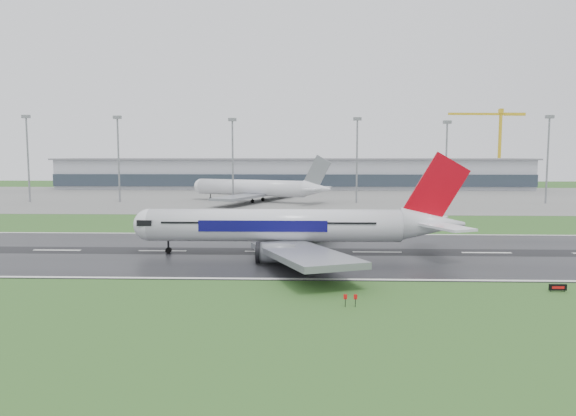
{
  "coord_description": "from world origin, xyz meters",
  "views": [
    {
      "loc": [
        6.71,
        -97.69,
        18.16
      ],
      "look_at": [
        3.13,
        12.0,
        7.0
      ],
      "focal_mm": 33.33,
      "sensor_mm": 36.0,
      "label": 1
    }
  ],
  "objects": [
    {
      "name": "floodmast_2",
      "position": [
        -20.24,
        100.0,
        15.04
      ],
      "size": [
        0.64,
        0.64,
        30.07
      ],
      "primitive_type": "cylinder",
      "color": "gray",
      "rests_on": "ground"
    },
    {
      "name": "parked_airliner",
      "position": [
        -11.73,
        103.0,
        8.58
      ],
      "size": [
        74.14,
        71.97,
        16.99
      ],
      "primitive_type": null,
      "rotation": [
        0.0,
        0.0,
        -0.39
      ],
      "color": "silver",
      "rests_on": "apron"
    },
    {
      "name": "floodmast_5",
      "position": [
        94.69,
        100.0,
        15.42
      ],
      "size": [
        0.64,
        0.64,
        30.85
      ],
      "primitive_type": "cylinder",
      "color": "gray",
      "rests_on": "ground"
    },
    {
      "name": "main_airliner",
      "position": [
        5.39,
        -2.24,
        8.9
      ],
      "size": [
        59.65,
        56.82,
        17.59
      ],
      "primitive_type": null,
      "rotation": [
        0.0,
        0.0,
        0.0
      ],
      "color": "silver",
      "rests_on": "runway"
    },
    {
      "name": "floodmast_3",
      "position": [
        25.61,
        100.0,
        15.12
      ],
      "size": [
        0.64,
        0.64,
        30.24
      ],
      "primitive_type": "cylinder",
      "color": "gray",
      "rests_on": "ground"
    },
    {
      "name": "floodmast_4",
      "position": [
        58.16,
        100.0,
        14.5
      ],
      "size": [
        0.64,
        0.64,
        29.0
      ],
      "primitive_type": "cylinder",
      "color": "gray",
      "rests_on": "ground"
    },
    {
      "name": "terminal",
      "position": [
        0.0,
        185.0,
        7.5
      ],
      "size": [
        240.0,
        36.0,
        15.0
      ],
      "primitive_type": "cube",
      "color": "#999BA4",
      "rests_on": "ground"
    },
    {
      "name": "runway",
      "position": [
        0.0,
        0.0,
        0.05
      ],
      "size": [
        400.0,
        45.0,
        0.1
      ],
      "primitive_type": "cube",
      "color": "black",
      "rests_on": "ground"
    },
    {
      "name": "floodmast_0",
      "position": [
        -97.37,
        100.0,
        15.68
      ],
      "size": [
        0.64,
        0.64,
        31.35
      ],
      "primitive_type": "cylinder",
      "color": "gray",
      "rests_on": "ground"
    },
    {
      "name": "floodmast_1",
      "position": [
        -63.01,
        100.0,
        15.51
      ],
      "size": [
        0.64,
        0.64,
        31.01
      ],
      "primitive_type": "cylinder",
      "color": "gray",
      "rests_on": "ground"
    },
    {
      "name": "tower_crane",
      "position": [
        112.98,
        200.0,
        21.34
      ],
      "size": [
        43.1,
        6.83,
        42.67
      ],
      "primitive_type": null,
      "rotation": [
        0.0,
        0.0,
        0.1
      ],
      "color": "gold",
      "rests_on": "ground"
    },
    {
      "name": "apron",
      "position": [
        0.0,
        125.0,
        0.04
      ],
      "size": [
        400.0,
        130.0,
        0.08
      ],
      "primitive_type": "cube",
      "color": "slate",
      "rests_on": "ground"
    },
    {
      "name": "runway_sign",
      "position": [
        40.1,
        -27.49,
        0.52
      ],
      "size": [
        2.29,
        0.87,
        1.04
      ],
      "primitive_type": null,
      "rotation": [
        0.0,
        0.0,
        0.27
      ],
      "color": "black",
      "rests_on": "ground"
    },
    {
      "name": "ground",
      "position": [
        0.0,
        0.0,
        0.0
      ],
      "size": [
        520.0,
        520.0,
        0.0
      ],
      "primitive_type": "plane",
      "color": "#28531E",
      "rests_on": "ground"
    }
  ]
}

